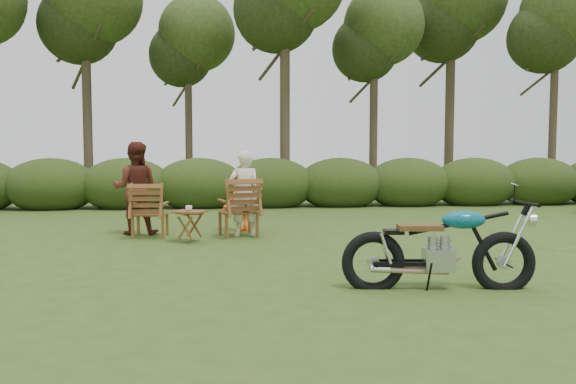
{
  "coord_description": "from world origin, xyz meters",
  "views": [
    {
      "loc": [
        -1.17,
        -6.81,
        1.52
      ],
      "look_at": [
        -0.24,
        2.06,
        0.9
      ],
      "focal_mm": 35.0,
      "sensor_mm": 36.0,
      "label": 1
    }
  ],
  "objects": [
    {
      "name": "tree_line",
      "position": [
        0.5,
        9.74,
        3.81
      ],
      "size": [
        22.52,
        11.62,
        8.14
      ],
      "color": "#3B2F20",
      "rests_on": "ground"
    },
    {
      "name": "child",
      "position": [
        -0.95,
        4.06,
        0.0
      ],
      "size": [
        0.92,
        0.81,
        1.24
      ],
      "primitive_type": "imported",
      "rotation": [
        0.0,
        0.0,
        3.7
      ],
      "color": "#E95315",
      "rests_on": "ground"
    },
    {
      "name": "lawn_chair_left",
      "position": [
        -2.6,
        3.49,
        0.0
      ],
      "size": [
        0.72,
        0.72,
        0.98
      ],
      "primitive_type": null,
      "rotation": [
        0.0,
        0.0,
        3.08
      ],
      "color": "brown",
      "rests_on": "ground"
    },
    {
      "name": "adult_b",
      "position": [
        -2.92,
        3.87,
        0.0
      ],
      "size": [
        0.85,
        0.67,
        1.73
      ],
      "primitive_type": "imported",
      "rotation": [
        0.0,
        0.0,
        3.12
      ],
      "color": "#542118",
      "rests_on": "ground"
    },
    {
      "name": "lawn_chair_right",
      "position": [
        -1.01,
        3.41,
        0.0
      ],
      "size": [
        0.89,
        0.89,
        1.06
      ],
      "primitive_type": null,
      "rotation": [
        0.0,
        0.0,
        3.4
      ],
      "color": "brown",
      "rests_on": "ground"
    },
    {
      "name": "cup",
      "position": [
        -1.86,
        2.78,
        0.59
      ],
      "size": [
        0.13,
        0.13,
        0.09
      ],
      "primitive_type": "imported",
      "rotation": [
        0.0,
        0.0,
        -0.16
      ],
      "color": "#ECE4C2",
      "rests_on": "side_table"
    },
    {
      "name": "motorcycle",
      "position": [
        1.15,
        -0.8,
        0.0
      ],
      "size": [
        2.12,
        1.01,
        1.17
      ],
      "primitive_type": null,
      "rotation": [
        0.0,
        0.0,
        -0.12
      ],
      "color": "#0E9EBD",
      "rests_on": "ground"
    },
    {
      "name": "adult_a",
      "position": [
        -0.9,
        3.37,
        0.0
      ],
      "size": [
        0.61,
        0.44,
        1.56
      ],
      "primitive_type": "imported",
      "rotation": [
        0.0,
        0.0,
        3.27
      ],
      "color": "#F2E0C7",
      "rests_on": "ground"
    },
    {
      "name": "ground",
      "position": [
        0.0,
        0.0,
        0.0
      ],
      "size": [
        80.0,
        80.0,
        0.0
      ],
      "primitive_type": "plane",
      "color": "#2E4717",
      "rests_on": "ground"
    },
    {
      "name": "side_table",
      "position": [
        -1.85,
        2.8,
        0.27
      ],
      "size": [
        0.66,
        0.62,
        0.54
      ],
      "primitive_type": null,
      "rotation": [
        0.0,
        0.0,
        -0.42
      ],
      "color": "brown",
      "rests_on": "ground"
    }
  ]
}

